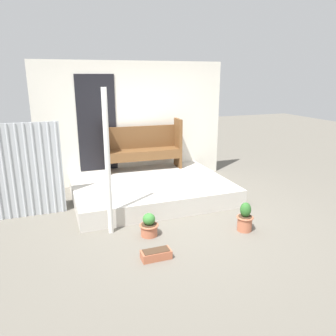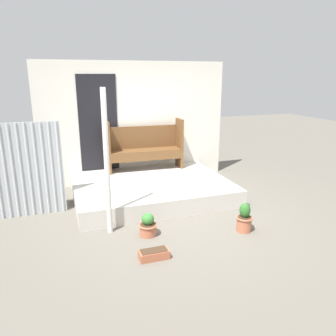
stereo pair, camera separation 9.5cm
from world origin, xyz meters
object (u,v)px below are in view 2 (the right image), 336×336
flower_pot_middle (244,219)px  bench (144,145)px  flower_pot_left (148,226)px  planter_box_rect (154,254)px  support_post (107,164)px

flower_pot_middle → bench: bearing=106.4°
flower_pot_left → planter_box_rect: bearing=-99.1°
support_post → planter_box_rect: 1.45m
support_post → flower_pot_middle: size_ratio=4.71×
flower_pot_left → flower_pot_middle: flower_pot_middle is taller
flower_pot_left → flower_pot_middle: size_ratio=0.77×
support_post → bench: support_post is taller
support_post → bench: size_ratio=1.31×
support_post → flower_pot_middle: 2.23m
bench → flower_pot_middle: bearing=-71.0°
support_post → planter_box_rect: bearing=-66.4°
bench → flower_pot_left: bearing=-101.8°
flower_pot_middle → planter_box_rect: bearing=-169.1°
support_post → planter_box_rect: size_ratio=5.50×
planter_box_rect → flower_pot_middle: bearing=10.9°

